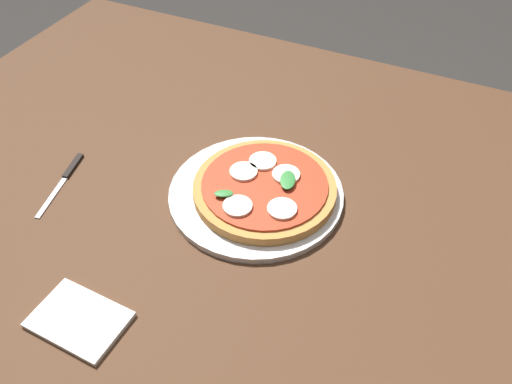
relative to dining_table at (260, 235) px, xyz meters
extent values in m
cube|color=#4C301E|center=(0.00, 0.00, 0.06)|extent=(1.52, 1.08, 0.04)
cube|color=#4C301E|center=(0.68, -0.46, -0.30)|extent=(0.07, 0.07, 0.69)
cylinder|color=silver|center=(0.01, -0.01, 0.09)|extent=(0.30, 0.30, 0.01)
cylinder|color=#C6843F|center=(0.00, -0.02, 0.10)|extent=(0.24, 0.24, 0.02)
cylinder|color=#B7381E|center=(0.00, -0.02, 0.11)|extent=(0.22, 0.22, 0.00)
cylinder|color=white|center=(0.04, -0.02, 0.12)|extent=(0.05, 0.05, 0.00)
cylinder|color=white|center=(0.02, 0.05, 0.12)|extent=(0.05, 0.05, 0.00)
cylinder|color=white|center=(-0.05, 0.03, 0.12)|extent=(0.05, 0.05, 0.00)
cylinder|color=white|center=(-0.03, -0.05, 0.12)|extent=(0.05, 0.05, 0.00)
cylinder|color=white|center=(0.03, -0.06, 0.12)|extent=(0.05, 0.05, 0.00)
ellipsoid|color=#337F38|center=(-0.03, -0.03, 0.12)|extent=(0.04, 0.05, 0.00)
ellipsoid|color=#337F38|center=(0.05, 0.04, 0.12)|extent=(0.04, 0.03, 0.00)
cube|color=white|center=(0.13, 0.32, 0.09)|extent=(0.13, 0.10, 0.01)
cube|color=black|center=(0.35, 0.06, 0.09)|extent=(0.02, 0.07, 0.01)
cube|color=silver|center=(0.33, 0.14, 0.08)|extent=(0.03, 0.10, 0.00)
camera|label=1|loc=(-0.27, 0.60, 0.74)|focal=38.08mm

